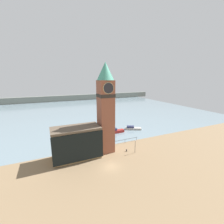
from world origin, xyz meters
name	(u,v)px	position (x,y,z in m)	size (l,w,h in m)	color
ground_plane	(110,166)	(0.00, 0.00, 0.00)	(160.00, 160.00, 0.00)	#846B4C
water	(68,110)	(0.00, 70.59, 0.00)	(160.00, 120.00, 0.00)	gray
far_shoreline	(61,98)	(0.00, 110.59, 2.50)	(180.00, 3.00, 5.00)	gray
pier_railing	(125,140)	(9.59, 10.34, 0.94)	(9.37, 0.08, 1.09)	#333338
clock_tower	(106,106)	(1.98, 7.68, 12.93)	(4.45, 4.45, 24.41)	brown
pier_building	(77,143)	(-6.35, 7.31, 4.15)	(12.24, 6.19, 8.26)	#A88451
boat_near	(115,131)	(10.40, 19.40, 0.71)	(6.50, 1.84, 1.92)	maroon
boat_far	(133,128)	(18.52, 20.25, 0.54)	(6.63, 4.61, 1.47)	#B7B2A8
mooring_bollard_near	(126,150)	(7.07, 4.87, 0.38)	(0.29, 0.29, 0.70)	black
lamp_post	(135,144)	(8.88, 3.29, 2.69)	(0.32, 0.32, 3.83)	#2D2D33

